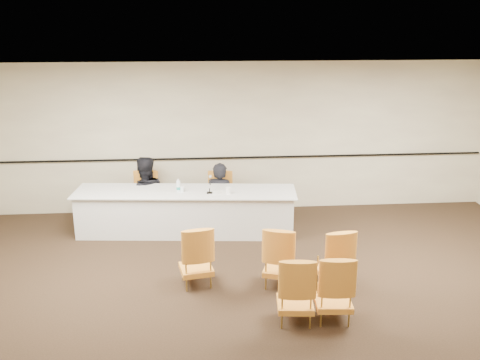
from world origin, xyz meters
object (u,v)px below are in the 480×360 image
object	(u,v)px
panelist_main_chair	(220,198)
water_bottle	(178,185)
aud_chair_back_mid	(296,288)
coffee_cup	(228,191)
panel_table	(186,212)
panelist_second	(145,200)
microphone	(209,185)
drinking_glass	(182,189)
aud_chair_back_right	(334,287)
aud_chair_front_right	(334,258)
panelist_second_chair	(145,197)
aud_chair_front_left	(196,255)
aud_chair_front_mid	(280,256)
panelist_main	(220,203)

from	to	relation	value
panelist_main_chair	water_bottle	distance (m)	1.05
panelist_main_chair	aud_chair_back_mid	distance (m)	3.75
coffee_cup	panel_table	bearing A→B (deg)	163.32
panelist_second	coffee_cup	distance (m)	1.85
microphone	coffee_cup	xyz separation A→B (m)	(0.33, -0.06, -0.09)
water_bottle	coffee_cup	bearing A→B (deg)	-12.44
drinking_glass	aud_chair_back_right	xyz separation A→B (m)	(2.02, -3.09, -0.38)
drinking_glass	coffee_cup	xyz separation A→B (m)	(0.82, -0.18, 0.01)
water_bottle	microphone	bearing A→B (deg)	-13.60
panelist_main_chair	aud_chair_front_right	size ratio (longest dim) A/B	1.00
panelist_second_chair	microphone	bearing A→B (deg)	-28.62
aud_chair_front_left	aud_chair_back_mid	distance (m)	1.70
microphone	coffee_cup	world-z (taller)	microphone
aud_chair_front_mid	panelist_main_chair	bearing A→B (deg)	123.81
panelist_main_chair	aud_chair_back_right	bearing A→B (deg)	-65.02
drinking_glass	panelist_second_chair	bearing A→B (deg)	136.64
aud_chair_back_right	panelist_main_chair	bearing A→B (deg)	114.21
microphone	aud_chair_front_right	distance (m)	2.79
panelist_main	panelist_second	xyz separation A→B (m)	(-1.45, 0.13, 0.05)
panelist_second	panelist_second_chair	distance (m)	0.05
panelist_second	aud_chair_back_right	world-z (taller)	panelist_second
aud_chair_front_mid	aud_chair_back_right	size ratio (longest dim) A/B	1.00
drinking_glass	microphone	bearing A→B (deg)	-14.21
panelist_main	aud_chair_back_mid	size ratio (longest dim) A/B	1.68
panelist_main	aud_chair_front_right	xyz separation A→B (m)	(1.54, -2.81, 0.10)
panelist_second_chair	microphone	distance (m)	1.56
coffee_cup	aud_chair_front_left	distance (m)	1.93
panelist_second_chair	water_bottle	distance (m)	1.07
panelist_main_chair	aud_chair_front_right	xyz separation A→B (m)	(1.54, -2.81, 0.00)
aud_chair_front_mid	panel_table	bearing A→B (deg)	141.18
panel_table	water_bottle	size ratio (longest dim) A/B	16.72
water_bottle	aud_chair_front_left	bearing A→B (deg)	-81.37
microphone	aud_chair_front_left	xyz separation A→B (m)	(-0.25, -1.86, -0.48)
panelist_second	aud_chair_front_left	distance (m)	2.86
aud_chair_front_right	aud_chair_back_right	bearing A→B (deg)	-113.49
aud_chair_front_right	coffee_cup	bearing A→B (deg)	115.83
water_bottle	panelist_second	bearing A→B (deg)	134.52
coffee_cup	panelist_main	bearing A→B (deg)	98.67
panel_table	drinking_glass	distance (m)	0.46
microphone	panelist_main	bearing A→B (deg)	79.01
microphone	water_bottle	bearing A→B (deg)	172.24
aud_chair_back_right	water_bottle	bearing A→B (deg)	128.31
water_bottle	aud_chair_back_mid	world-z (taller)	water_bottle
panelist_second	microphone	xyz separation A→B (m)	(1.24, -0.83, 0.53)
panelist_main	aud_chair_front_left	bearing A→B (deg)	99.13
panelist_second_chair	aud_chair_front_left	world-z (taller)	same
panelist_main	aud_chair_back_mid	bearing A→B (deg)	121.98
panelist_main_chair	aud_chair_front_left	xyz separation A→B (m)	(-0.46, -2.55, 0.00)
aud_chair_front_left	aud_chair_front_right	world-z (taller)	same
aud_chair_back_right	aud_chair_front_mid	bearing A→B (deg)	123.59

